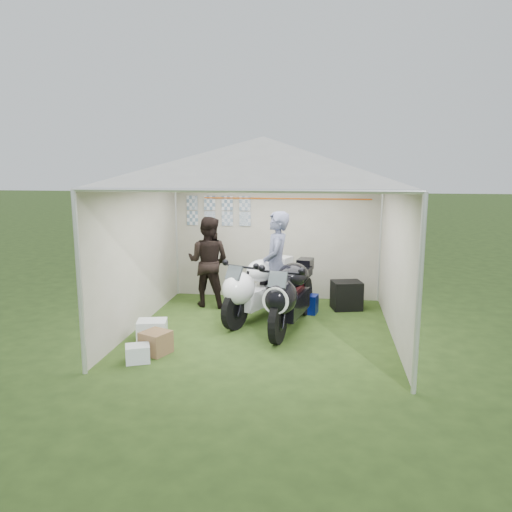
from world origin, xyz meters
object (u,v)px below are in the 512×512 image
object	(u,v)px
person_dark_jacket	(208,262)
crate_2	(138,353)
motorcycle_black	(290,293)
paddock_stand	(305,304)
person_blue_jacket	(276,266)
equipment_box	(346,295)
crate_1	(156,342)
canopy_tent	(263,165)
motorcycle_white	(256,286)
crate_0	(152,330)

from	to	relation	value
person_dark_jacket	crate_2	size ratio (longest dim) A/B	5.33
motorcycle_black	paddock_stand	bearing A→B (deg)	90.00
person_blue_jacket	motorcycle_black	bearing A→B (deg)	24.94
equipment_box	crate_1	bearing A→B (deg)	-136.48
canopy_tent	equipment_box	bearing A→B (deg)	44.02
person_dark_jacket	crate_2	world-z (taller)	person_dark_jacket
canopy_tent	crate_1	world-z (taller)	canopy_tent
motorcycle_black	crate_2	world-z (taller)	motorcycle_black
person_blue_jacket	crate_2	world-z (taller)	person_blue_jacket
motorcycle_black	equipment_box	xyz separation A→B (m)	(0.93, 1.31, -0.35)
paddock_stand	crate_1	bearing A→B (deg)	-131.35
paddock_stand	crate_1	world-z (taller)	paddock_stand
person_dark_jacket	person_blue_jacket	world-z (taller)	person_blue_jacket
paddock_stand	equipment_box	xyz separation A→B (m)	(0.74, 0.33, 0.09)
motorcycle_white	motorcycle_black	bearing A→B (deg)	-13.39
person_dark_jacket	canopy_tent	bearing A→B (deg)	142.02
canopy_tent	person_blue_jacket	bearing A→B (deg)	73.22
motorcycle_white	equipment_box	bearing A→B (deg)	53.40
equipment_box	crate_2	size ratio (longest dim) A/B	1.65
person_dark_jacket	equipment_box	size ratio (longest dim) A/B	3.24
paddock_stand	equipment_box	distance (m)	0.81
paddock_stand	person_blue_jacket	distance (m)	1.00
canopy_tent	crate_0	size ratio (longest dim) A/B	13.09
motorcycle_white	crate_0	size ratio (longest dim) A/B	4.55
crate_1	motorcycle_black	bearing A→B (deg)	35.34
motorcycle_white	crate_1	distance (m)	2.12
person_dark_jacket	equipment_box	world-z (taller)	person_dark_jacket
motorcycle_black	canopy_tent	bearing A→B (deg)	-168.19
person_blue_jacket	crate_0	xyz separation A→B (m)	(-1.75, -1.21, -0.77)
crate_1	canopy_tent	bearing A→B (deg)	43.00
paddock_stand	crate_0	size ratio (longest dim) A/B	1.02
person_blue_jacket	crate_1	size ratio (longest dim) A/B	5.26
crate_1	crate_2	world-z (taller)	crate_1
crate_0	canopy_tent	bearing A→B (deg)	23.60
motorcycle_black	paddock_stand	world-z (taller)	motorcycle_black
motorcycle_white	crate_2	distance (m)	2.47
motorcycle_black	person_blue_jacket	size ratio (longest dim) A/B	1.19
person_blue_jacket	crate_1	world-z (taller)	person_blue_jacket
motorcycle_white	crate_2	size ratio (longest dim) A/B	6.31
motorcycle_white	person_blue_jacket	distance (m)	0.48
person_dark_jacket	person_blue_jacket	size ratio (longest dim) A/B	0.90
person_blue_jacket	paddock_stand	bearing A→B (deg)	131.99
crate_1	person_blue_jacket	bearing A→B (deg)	49.74
canopy_tent	motorcycle_black	xyz separation A→B (m)	(0.43, 0.00, -1.97)
canopy_tent	crate_2	size ratio (longest dim) A/B	18.14
crate_1	crate_0	bearing A→B (deg)	114.35
motorcycle_white	motorcycle_black	distance (m)	0.76
equipment_box	person_blue_jacket	bearing A→B (deg)	-146.48
person_blue_jacket	crate_0	bearing A→B (deg)	-58.09
paddock_stand	canopy_tent	bearing A→B (deg)	-122.42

